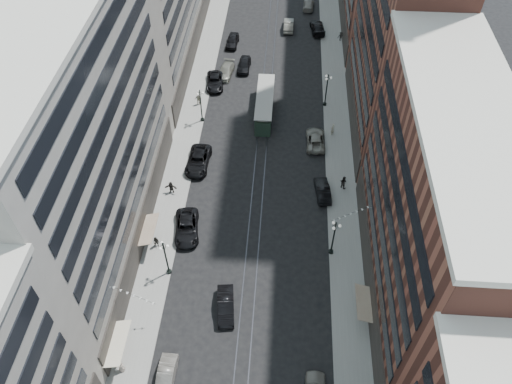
% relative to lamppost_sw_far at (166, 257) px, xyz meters
% --- Properties ---
extents(ground, '(220.00, 220.00, 0.00)m').
position_rel_lamppost_sw_far_xyz_m(ground, '(9.20, 32.00, -3.10)').
color(ground, black).
rests_on(ground, ground).
extents(sidewalk_west, '(4.00, 180.00, 0.15)m').
position_rel_lamppost_sw_far_xyz_m(sidewalk_west, '(-1.80, 42.00, -3.02)').
color(sidewalk_west, gray).
rests_on(sidewalk_west, ground).
extents(sidewalk_east, '(4.00, 180.00, 0.15)m').
position_rel_lamppost_sw_far_xyz_m(sidewalk_east, '(20.20, 42.00, -3.02)').
color(sidewalk_east, gray).
rests_on(sidewalk_east, ground).
extents(rail_west, '(0.12, 180.00, 0.02)m').
position_rel_lamppost_sw_far_xyz_m(rail_west, '(8.50, 42.00, -3.09)').
color(rail_west, '#2D2D33').
rests_on(rail_west, ground).
extents(rail_east, '(0.12, 180.00, 0.02)m').
position_rel_lamppost_sw_far_xyz_m(rail_east, '(9.90, 42.00, -3.09)').
color(rail_east, '#2D2D33').
rests_on(rail_east, ground).
extents(building_west_mid, '(8.00, 36.00, 28.00)m').
position_rel_lamppost_sw_far_xyz_m(building_west_mid, '(-7.80, 5.00, 10.90)').
color(building_west_mid, gray).
rests_on(building_west_mid, ground).
extents(building_east_mid, '(8.00, 30.00, 24.00)m').
position_rel_lamppost_sw_far_xyz_m(building_east_mid, '(26.20, -0.00, 8.90)').
color(building_east_mid, brown).
rests_on(building_east_mid, ground).
extents(lamppost_sw_far, '(1.03, 1.14, 5.52)m').
position_rel_lamppost_sw_far_xyz_m(lamppost_sw_far, '(0.00, 0.00, 0.00)').
color(lamppost_sw_far, black).
rests_on(lamppost_sw_far, sidewalk_west).
extents(lamppost_sw_mid, '(1.03, 1.14, 5.52)m').
position_rel_lamppost_sw_far_xyz_m(lamppost_sw_mid, '(0.00, 27.00, 0.00)').
color(lamppost_sw_mid, black).
rests_on(lamppost_sw_mid, sidewalk_west).
extents(lamppost_se_far, '(1.03, 1.14, 5.52)m').
position_rel_lamppost_sw_far_xyz_m(lamppost_se_far, '(18.40, 4.00, 0.00)').
color(lamppost_se_far, black).
rests_on(lamppost_se_far, sidewalk_east).
extents(lamppost_se_mid, '(1.03, 1.14, 5.52)m').
position_rel_lamppost_sw_far_xyz_m(lamppost_se_mid, '(18.40, 32.00, 0.00)').
color(lamppost_se_mid, black).
rests_on(lamppost_se_mid, sidewalk_east).
extents(streetcar, '(2.51, 11.32, 3.13)m').
position_rel_lamppost_sw_far_xyz_m(streetcar, '(9.20, 29.59, -1.65)').
color(streetcar, '#213427').
rests_on(streetcar, ground).
extents(car_1, '(1.68, 4.59, 1.50)m').
position_rel_lamppost_sw_far_xyz_m(car_1, '(2.01, -12.17, -2.35)').
color(car_1, gray).
rests_on(car_1, ground).
extents(car_2, '(3.59, 6.36, 1.68)m').
position_rel_lamppost_sw_far_xyz_m(car_2, '(1.10, 5.97, -2.26)').
color(car_2, black).
rests_on(car_2, ground).
extents(car_5, '(2.32, 5.13, 1.63)m').
position_rel_lamppost_sw_far_xyz_m(car_5, '(6.93, -4.21, -2.28)').
color(car_5, black).
rests_on(car_5, ground).
extents(pedestrian_1, '(0.87, 0.60, 1.63)m').
position_rel_lamppost_sw_far_xyz_m(pedestrian_1, '(-2.49, -11.53, -2.13)').
color(pedestrian_1, '#AA9C8D').
rests_on(pedestrian_1, sidewalk_west).
extents(pedestrian_2, '(0.85, 0.61, 1.59)m').
position_rel_lamppost_sw_far_xyz_m(pedestrian_2, '(-2.09, 3.52, -2.15)').
color(pedestrian_2, black).
rests_on(pedestrian_2, sidewalk_west).
extents(car_7, '(3.19, 6.43, 1.75)m').
position_rel_lamppost_sw_far_xyz_m(car_7, '(0.80, 17.56, -2.22)').
color(car_7, black).
rests_on(car_7, ground).
extents(car_8, '(2.86, 5.56, 1.54)m').
position_rel_lamppost_sw_far_xyz_m(car_8, '(2.25, 39.14, -2.32)').
color(car_8, slate).
rests_on(car_8, ground).
extents(car_9, '(2.27, 5.04, 1.68)m').
position_rel_lamppost_sw_far_xyz_m(car_9, '(2.40, 48.46, -2.26)').
color(car_9, black).
rests_on(car_9, ground).
extents(car_10, '(2.26, 4.94, 1.57)m').
position_rel_lamppost_sw_far_xyz_m(car_10, '(17.60, 13.28, -2.31)').
color(car_10, black).
rests_on(car_10, ground).
extents(car_11, '(2.68, 5.61, 1.54)m').
position_rel_lamppost_sw_far_xyz_m(car_11, '(16.81, 23.08, -2.32)').
color(car_11, gray).
rests_on(car_11, ground).
extents(car_12, '(3.05, 5.96, 1.66)m').
position_rel_lamppost_sw_far_xyz_m(car_12, '(17.60, 54.12, -2.27)').
color(car_12, black).
rests_on(car_12, ground).
extents(car_13, '(2.21, 5.01, 1.68)m').
position_rel_lamppost_sw_far_xyz_m(car_13, '(5.13, 41.03, -2.26)').
color(car_13, black).
rests_on(car_13, ground).
extents(car_14, '(1.81, 5.06, 1.66)m').
position_rel_lamppost_sw_far_xyz_m(car_14, '(12.27, 54.60, -2.26)').
color(car_14, slate).
rests_on(car_14, ground).
extents(pedestrian_5, '(1.65, 0.57, 1.75)m').
position_rel_lamppost_sw_far_xyz_m(pedestrian_5, '(-1.93, 12.25, -2.07)').
color(pedestrian_5, black).
rests_on(pedestrian_5, sidewalk_west).
extents(pedestrian_6, '(1.21, 0.83, 1.89)m').
position_rel_lamppost_sw_far_xyz_m(pedestrian_6, '(-1.09, 30.88, -2.00)').
color(pedestrian_6, '#AFAB91').
rests_on(pedestrian_6, sidewalk_west).
extents(pedestrian_7, '(1.07, 0.95, 1.93)m').
position_rel_lamppost_sw_far_xyz_m(pedestrian_7, '(20.28, 14.60, -1.98)').
color(pedestrian_7, black).
rests_on(pedestrian_7, sidewalk_east).
extents(pedestrian_8, '(0.82, 0.80, 1.90)m').
position_rel_lamppost_sw_far_xyz_m(pedestrian_8, '(19.27, 25.08, -1.99)').
color(pedestrian_8, '#A9A28C').
rests_on(pedestrian_8, sidewalk_east).
extents(pedestrian_9, '(1.15, 0.58, 1.71)m').
position_rel_lamppost_sw_far_xyz_m(pedestrian_9, '(21.70, 50.97, -2.09)').
color(pedestrian_9, black).
rests_on(pedestrian_9, sidewalk_east).
extents(car_extra_0, '(2.35, 5.07, 1.43)m').
position_rel_lamppost_sw_far_xyz_m(car_extra_0, '(16.00, 62.88, -2.38)').
color(car_extra_0, slate).
rests_on(car_extra_0, ground).
extents(car_extra_1, '(3.17, 5.92, 1.58)m').
position_rel_lamppost_sw_far_xyz_m(car_extra_1, '(0.80, 36.07, -2.31)').
color(car_extra_1, black).
rests_on(car_extra_1, ground).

